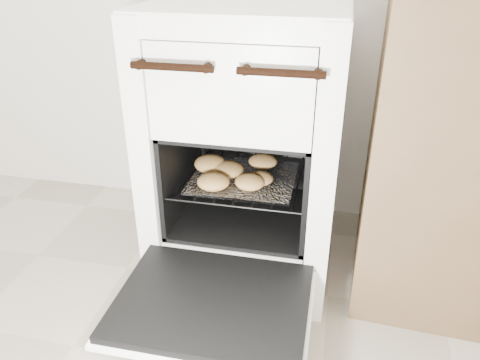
{
  "coord_description": "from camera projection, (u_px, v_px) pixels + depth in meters",
  "views": [
    {
      "loc": [
        0.3,
        -0.11,
        0.99
      ],
      "look_at": [
        0.05,
        1.07,
        0.36
      ],
      "focal_mm": 35.0,
      "sensor_mm": 36.0,
      "label": 1
    }
  ],
  "objects": [
    {
      "name": "baked_rolls",
      "position": [
        232.0,
        171.0,
        1.4
      ],
      "size": [
        0.27,
        0.3,
        0.05
      ],
      "color": "tan",
      "rests_on": "foil_sheet"
    },
    {
      "name": "oven_door",
      "position": [
        213.0,
        303.0,
        1.16
      ],
      "size": [
        0.49,
        0.38,
        0.03
      ],
      "color": "black",
      "rests_on": "stove"
    },
    {
      "name": "stove",
      "position": [
        249.0,
        148.0,
        1.45
      ],
      "size": [
        0.54,
        0.6,
        0.83
      ],
      "color": "white",
      "rests_on": "ground"
    },
    {
      "name": "oven_rack",
      "position": [
        245.0,
        177.0,
        1.43
      ],
      "size": [
        0.39,
        0.38,
        0.01
      ],
      "color": "black",
      "rests_on": "stove"
    },
    {
      "name": "foil_sheet",
      "position": [
        244.0,
        178.0,
        1.41
      ],
      "size": [
        0.31,
        0.27,
        0.01
      ],
      "primitive_type": "cube",
      "color": "silver",
      "rests_on": "oven_rack"
    }
  ]
}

